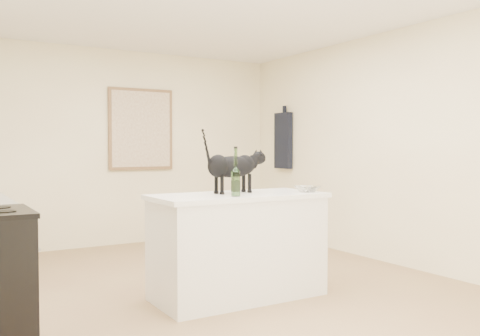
# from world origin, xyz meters

# --- Properties ---
(floor) EXTENTS (5.50, 5.50, 0.00)m
(floor) POSITION_xyz_m (0.00, 0.00, 0.00)
(floor) COLOR #977A50
(floor) RESTS_ON ground
(wall_back) EXTENTS (4.50, 0.00, 4.50)m
(wall_back) POSITION_xyz_m (0.00, 2.75, 1.30)
(wall_back) COLOR #FFF5C5
(wall_back) RESTS_ON ground
(wall_right) EXTENTS (0.00, 5.50, 5.50)m
(wall_right) POSITION_xyz_m (2.25, 0.00, 1.30)
(wall_right) COLOR #FFF5C5
(wall_right) RESTS_ON ground
(island_base) EXTENTS (1.44, 0.67, 0.86)m
(island_base) POSITION_xyz_m (0.10, -0.20, 0.43)
(island_base) COLOR white
(island_base) RESTS_ON floor
(island_top) EXTENTS (1.50, 0.70, 0.04)m
(island_top) POSITION_xyz_m (0.10, -0.20, 0.88)
(island_top) COLOR white
(island_top) RESTS_ON island_base
(artwork_frame) EXTENTS (0.90, 0.03, 1.10)m
(artwork_frame) POSITION_xyz_m (0.30, 2.72, 1.55)
(artwork_frame) COLOR brown
(artwork_frame) RESTS_ON wall_back
(artwork_canvas) EXTENTS (0.82, 0.00, 1.02)m
(artwork_canvas) POSITION_xyz_m (0.30, 2.70, 1.55)
(artwork_canvas) COLOR beige
(artwork_canvas) RESTS_ON wall_back
(hanging_garment) EXTENTS (0.08, 0.34, 0.80)m
(hanging_garment) POSITION_xyz_m (2.19, 2.05, 1.40)
(hanging_garment) COLOR black
(hanging_garment) RESTS_ON wall_right
(black_cat) EXTENTS (0.60, 0.23, 0.41)m
(black_cat) POSITION_xyz_m (0.08, -0.13, 1.11)
(black_cat) COLOR black
(black_cat) RESTS_ON island_top
(wine_bottle) EXTENTS (0.09, 0.09, 0.36)m
(wine_bottle) POSITION_xyz_m (-0.03, -0.39, 1.08)
(wine_bottle) COLOR #2A6026
(wine_bottle) RESTS_ON island_top
(glass_bowl) EXTENTS (0.27, 0.27, 0.06)m
(glass_bowl) POSITION_xyz_m (0.73, -0.35, 0.93)
(glass_bowl) COLOR white
(glass_bowl) RESTS_ON island_top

